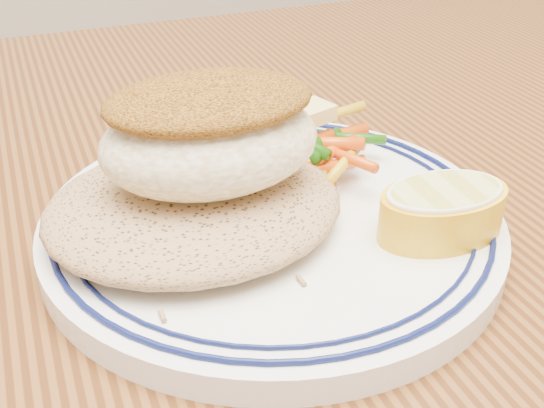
{
  "coord_description": "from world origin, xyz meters",
  "views": [
    {
      "loc": [
        -0.11,
        -0.26,
        0.95
      ],
      "look_at": [
        0.01,
        0.03,
        0.77
      ],
      "focal_mm": 45.0,
      "sensor_mm": 36.0,
      "label": 1
    }
  ],
  "objects_px": {
    "dining_table": "(276,401)",
    "lemon_wedge": "(442,209)",
    "fish_fillet": "(210,132)",
    "plate": "(272,221)",
    "rice_pilaf": "(194,200)",
    "vegetable_pile": "(300,150)"
  },
  "relations": [
    {
      "from": "dining_table",
      "to": "plate",
      "type": "bearing_deg",
      "value": 72.86
    },
    {
      "from": "plate",
      "to": "rice_pilaf",
      "type": "height_order",
      "value": "rice_pilaf"
    },
    {
      "from": "vegetable_pile",
      "to": "lemon_wedge",
      "type": "distance_m",
      "value": 0.1
    },
    {
      "from": "rice_pilaf",
      "to": "vegetable_pile",
      "type": "distance_m",
      "value": 0.08
    },
    {
      "from": "rice_pilaf",
      "to": "vegetable_pile",
      "type": "xyz_separation_m",
      "value": [
        0.07,
        0.03,
        -0.0
      ]
    },
    {
      "from": "dining_table",
      "to": "fish_fillet",
      "type": "distance_m",
      "value": 0.17
    },
    {
      "from": "plate",
      "to": "rice_pilaf",
      "type": "xyz_separation_m",
      "value": [
        -0.04,
        0.0,
        0.02
      ]
    },
    {
      "from": "lemon_wedge",
      "to": "dining_table",
      "type": "bearing_deg",
      "value": 163.66
    },
    {
      "from": "dining_table",
      "to": "rice_pilaf",
      "type": "height_order",
      "value": "rice_pilaf"
    },
    {
      "from": "dining_table",
      "to": "rice_pilaf",
      "type": "xyz_separation_m",
      "value": [
        -0.03,
        0.03,
        0.13
      ]
    },
    {
      "from": "rice_pilaf",
      "to": "dining_table",
      "type": "bearing_deg",
      "value": -42.46
    },
    {
      "from": "dining_table",
      "to": "lemon_wedge",
      "type": "xyz_separation_m",
      "value": [
        0.08,
        -0.02,
        0.13
      ]
    },
    {
      "from": "rice_pilaf",
      "to": "vegetable_pile",
      "type": "relative_size",
      "value": 1.43
    },
    {
      "from": "fish_fillet",
      "to": "lemon_wedge",
      "type": "distance_m",
      "value": 0.12
    },
    {
      "from": "vegetable_pile",
      "to": "fish_fillet",
      "type": "bearing_deg",
      "value": -152.1
    },
    {
      "from": "rice_pilaf",
      "to": "vegetable_pile",
      "type": "height_order",
      "value": "same"
    },
    {
      "from": "fish_fillet",
      "to": "vegetable_pile",
      "type": "distance_m",
      "value": 0.08
    },
    {
      "from": "dining_table",
      "to": "lemon_wedge",
      "type": "distance_m",
      "value": 0.15
    },
    {
      "from": "plate",
      "to": "rice_pilaf",
      "type": "distance_m",
      "value": 0.05
    },
    {
      "from": "fish_fillet",
      "to": "lemon_wedge",
      "type": "bearing_deg",
      "value": -27.87
    },
    {
      "from": "vegetable_pile",
      "to": "plate",
      "type": "bearing_deg",
      "value": -130.87
    },
    {
      "from": "rice_pilaf",
      "to": "fish_fillet",
      "type": "xyz_separation_m",
      "value": [
        0.01,
        0.0,
        0.04
      ]
    }
  ]
}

